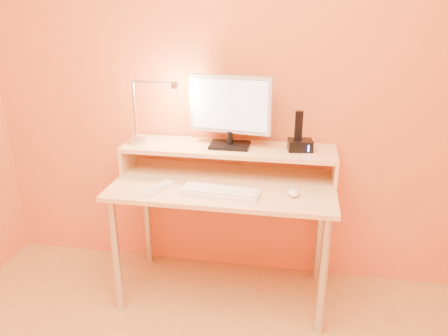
% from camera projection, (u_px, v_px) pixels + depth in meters
% --- Properties ---
extents(wall_back, '(3.00, 0.04, 2.50)m').
position_uv_depth(wall_back, '(234.00, 75.00, 2.47)').
color(wall_back, orange).
rests_on(wall_back, floor).
extents(desk_leg_fl, '(0.04, 0.04, 0.69)m').
position_uv_depth(desk_leg_fl, '(116.00, 257.00, 2.36)').
color(desk_leg_fl, silver).
rests_on(desk_leg_fl, floor).
extents(desk_leg_fr, '(0.04, 0.04, 0.69)m').
position_uv_depth(desk_leg_fr, '(323.00, 278.00, 2.18)').
color(desk_leg_fr, silver).
rests_on(desk_leg_fr, floor).
extents(desk_leg_bl, '(0.04, 0.04, 0.69)m').
position_uv_depth(desk_leg_bl, '(147.00, 215.00, 2.82)').
color(desk_leg_bl, silver).
rests_on(desk_leg_bl, floor).
extents(desk_leg_br, '(0.04, 0.04, 0.69)m').
position_uv_depth(desk_leg_br, '(320.00, 230.00, 2.64)').
color(desk_leg_br, silver).
rests_on(desk_leg_br, floor).
extents(desk_lower, '(1.20, 0.60, 0.02)m').
position_uv_depth(desk_lower, '(224.00, 185.00, 2.37)').
color(desk_lower, '#E6BD79').
rests_on(desk_lower, floor).
extents(shelf_riser_left, '(0.02, 0.30, 0.14)m').
position_uv_depth(shelf_riser_left, '(130.00, 156.00, 2.58)').
color(shelf_riser_left, '#E6BD79').
rests_on(shelf_riser_left, desk_lower).
extents(shelf_riser_right, '(0.02, 0.30, 0.14)m').
position_uv_depth(shelf_riser_right, '(334.00, 168.00, 2.38)').
color(shelf_riser_right, '#E6BD79').
rests_on(shelf_riser_right, desk_lower).
extents(desk_shelf, '(1.20, 0.30, 0.02)m').
position_uv_depth(desk_shelf, '(228.00, 149.00, 2.45)').
color(desk_shelf, '#E6BD79').
rests_on(desk_shelf, desk_lower).
extents(monitor_foot, '(0.22, 0.16, 0.02)m').
position_uv_depth(monitor_foot, '(230.00, 145.00, 2.44)').
color(monitor_foot, black).
rests_on(monitor_foot, desk_shelf).
extents(monitor_neck, '(0.04, 0.04, 0.07)m').
position_uv_depth(monitor_neck, '(230.00, 138.00, 2.43)').
color(monitor_neck, black).
rests_on(monitor_neck, monitor_foot).
extents(monitor_panel, '(0.46, 0.10, 0.31)m').
position_uv_depth(monitor_panel, '(230.00, 104.00, 2.37)').
color(monitor_panel, '#BEBEBF').
rests_on(monitor_panel, monitor_neck).
extents(monitor_back, '(0.41, 0.07, 0.27)m').
position_uv_depth(monitor_back, '(231.00, 104.00, 2.39)').
color(monitor_back, black).
rests_on(monitor_back, monitor_panel).
extents(monitor_screen, '(0.42, 0.06, 0.27)m').
position_uv_depth(monitor_screen, '(230.00, 105.00, 2.35)').
color(monitor_screen, '#CADCFE').
rests_on(monitor_screen, monitor_panel).
extents(lamp_base, '(0.10, 0.10, 0.02)m').
position_uv_depth(lamp_base, '(137.00, 141.00, 2.50)').
color(lamp_base, silver).
rests_on(lamp_base, desk_shelf).
extents(lamp_post, '(0.01, 0.01, 0.33)m').
position_uv_depth(lamp_post, '(135.00, 111.00, 2.44)').
color(lamp_post, silver).
rests_on(lamp_post, lamp_base).
extents(lamp_arm, '(0.24, 0.01, 0.01)m').
position_uv_depth(lamp_arm, '(153.00, 82.00, 2.36)').
color(lamp_arm, silver).
rests_on(lamp_arm, lamp_post).
extents(lamp_head, '(0.04, 0.04, 0.03)m').
position_uv_depth(lamp_head, '(175.00, 85.00, 2.34)').
color(lamp_head, silver).
rests_on(lamp_head, lamp_arm).
extents(lamp_bulb, '(0.03, 0.03, 0.00)m').
position_uv_depth(lamp_bulb, '(175.00, 88.00, 2.35)').
color(lamp_bulb, '#FFEAC6').
rests_on(lamp_bulb, lamp_head).
extents(phone_dock, '(0.14, 0.12, 0.06)m').
position_uv_depth(phone_dock, '(300.00, 145.00, 2.37)').
color(phone_dock, black).
rests_on(phone_dock, desk_shelf).
extents(phone_handset, '(0.04, 0.03, 0.16)m').
position_uv_depth(phone_handset, '(299.00, 126.00, 2.33)').
color(phone_handset, black).
rests_on(phone_handset, phone_dock).
extents(phone_led, '(0.01, 0.00, 0.04)m').
position_uv_depth(phone_led, '(309.00, 149.00, 2.32)').
color(phone_led, '#358AFB').
rests_on(phone_led, phone_dock).
extents(keyboard, '(0.41, 0.16, 0.02)m').
position_uv_depth(keyboard, '(220.00, 193.00, 2.22)').
color(keyboard, white).
rests_on(keyboard, desk_lower).
extents(mouse, '(0.07, 0.10, 0.03)m').
position_uv_depth(mouse, '(293.00, 192.00, 2.21)').
color(mouse, silver).
rests_on(mouse, desk_lower).
extents(remote_control, '(0.12, 0.20, 0.02)m').
position_uv_depth(remote_control, '(159.00, 188.00, 2.28)').
color(remote_control, white).
rests_on(remote_control, desk_lower).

